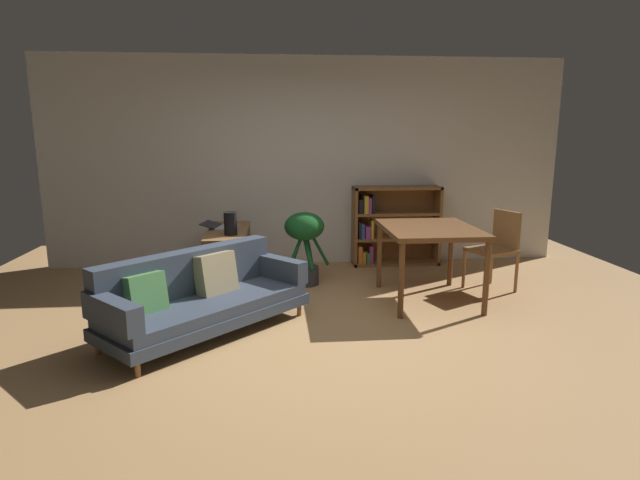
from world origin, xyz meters
TOP-DOWN VIEW (x-y plane):
  - ground_plane at (0.00, 0.00)m, footprint 8.16×8.16m
  - back_wall_panel at (0.00, 2.70)m, footprint 6.80×0.10m
  - fabric_couch at (-1.12, 0.25)m, footprint 1.85×1.81m
  - media_console at (-0.99, 1.83)m, footprint 0.46×1.25m
  - open_laptop at (-1.08, 1.97)m, footprint 0.45×0.41m
  - desk_speaker at (-0.94, 1.52)m, footprint 0.15×0.15m
  - potted_floor_plant at (-0.11, 1.63)m, footprint 0.53×0.46m
  - dining_table at (1.15, 0.93)m, footprint 0.93×1.12m
  - dining_chair_near at (2.02, 1.24)m, footprint 0.56×0.55m
  - bookshelf at (1.09, 2.51)m, footprint 1.15×0.33m

SIDE VIEW (x-z plane):
  - ground_plane at x=0.00m, z-range 0.00..0.00m
  - media_console at x=-0.99m, z-range -0.01..0.61m
  - fabric_couch at x=-1.12m, z-range -0.02..0.69m
  - dining_chair_near at x=2.02m, z-range 0.06..0.95m
  - bookshelf at x=1.09m, z-range 0.00..1.04m
  - potted_floor_plant at x=-0.11m, z-range 0.11..0.96m
  - open_laptop at x=-1.08m, z-range 0.61..0.68m
  - dining_table at x=1.15m, z-range 0.31..1.10m
  - desk_speaker at x=-0.94m, z-range 0.62..0.88m
  - back_wall_panel at x=0.00m, z-range 0.00..2.70m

